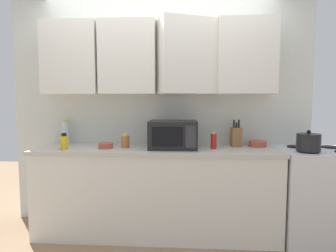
{
  "coord_description": "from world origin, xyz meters",
  "views": [
    {
      "loc": [
        0.3,
        -3.13,
        1.37
      ],
      "look_at": [
        0.12,
        -0.25,
        1.12
      ],
      "focal_mm": 30.03,
      "sensor_mm": 36.0,
      "label": 1
    }
  ],
  "objects_px": {
    "bottle_clear_tall": "(66,132)",
    "bowl_ceramic_small": "(106,146)",
    "stove_range": "(318,194)",
    "bowl_mixing_large": "(257,144)",
    "knife_block": "(236,137)",
    "bottle_spice_jar": "(125,141)",
    "microwave": "(173,135)",
    "bottle_yellow_mustard": "(64,142)",
    "bottle_red_sauce": "(214,141)",
    "kettle": "(308,142)"
  },
  "relations": [
    {
      "from": "kettle",
      "to": "microwave",
      "type": "distance_m",
      "value": 1.28
    },
    {
      "from": "kettle",
      "to": "bottle_clear_tall",
      "type": "relative_size",
      "value": 0.78
    },
    {
      "from": "bowl_ceramic_small",
      "to": "microwave",
      "type": "bearing_deg",
      "value": 3.07
    },
    {
      "from": "bottle_spice_jar",
      "to": "knife_block",
      "type": "bearing_deg",
      "value": 7.83
    },
    {
      "from": "bowl_ceramic_small",
      "to": "bowl_mixing_large",
      "type": "bearing_deg",
      "value": 7.5
    },
    {
      "from": "microwave",
      "to": "bottle_red_sauce",
      "type": "bearing_deg",
      "value": -0.64
    },
    {
      "from": "knife_block",
      "to": "bowl_ceramic_small",
      "type": "distance_m",
      "value": 1.35
    },
    {
      "from": "bottle_red_sauce",
      "to": "bottle_clear_tall",
      "type": "bearing_deg",
      "value": 171.75
    },
    {
      "from": "knife_block",
      "to": "bottle_red_sauce",
      "type": "distance_m",
      "value": 0.3
    },
    {
      "from": "bottle_clear_tall",
      "to": "bowl_ceramic_small",
      "type": "relative_size",
      "value": 1.83
    },
    {
      "from": "bottle_red_sauce",
      "to": "bottle_clear_tall",
      "type": "distance_m",
      "value": 1.63
    },
    {
      "from": "knife_block",
      "to": "bottle_spice_jar",
      "type": "relative_size",
      "value": 2.0
    },
    {
      "from": "kettle",
      "to": "bottle_yellow_mustard",
      "type": "xyz_separation_m",
      "value": [
        -2.33,
        -0.0,
        -0.02
      ]
    },
    {
      "from": "bottle_red_sauce",
      "to": "bowl_mixing_large",
      "type": "distance_m",
      "value": 0.51
    },
    {
      "from": "microwave",
      "to": "bottle_yellow_mustard",
      "type": "xyz_separation_m",
      "value": [
        -1.07,
        -0.14,
        -0.07
      ]
    },
    {
      "from": "bottle_red_sauce",
      "to": "bottle_spice_jar",
      "type": "bearing_deg",
      "value": 179.34
    },
    {
      "from": "bowl_mixing_large",
      "to": "kettle",
      "type": "bearing_deg",
      "value": -38.62
    },
    {
      "from": "stove_range",
      "to": "bottle_spice_jar",
      "type": "bearing_deg",
      "value": 179.82
    },
    {
      "from": "stove_range",
      "to": "bowl_ceramic_small",
      "type": "height_order",
      "value": "bowl_ceramic_small"
    },
    {
      "from": "bottle_spice_jar",
      "to": "bowl_mixing_large",
      "type": "height_order",
      "value": "bottle_spice_jar"
    },
    {
      "from": "bowl_mixing_large",
      "to": "knife_block",
      "type": "bearing_deg",
      "value": -178.5
    },
    {
      "from": "stove_range",
      "to": "bottle_red_sauce",
      "type": "distance_m",
      "value": 1.16
    },
    {
      "from": "microwave",
      "to": "bottle_yellow_mustard",
      "type": "distance_m",
      "value": 1.08
    },
    {
      "from": "stove_range",
      "to": "microwave",
      "type": "relative_size",
      "value": 1.9
    },
    {
      "from": "stove_range",
      "to": "bottle_yellow_mustard",
      "type": "height_order",
      "value": "bottle_yellow_mustard"
    },
    {
      "from": "bottle_yellow_mustard",
      "to": "bottle_clear_tall",
      "type": "height_order",
      "value": "bottle_clear_tall"
    },
    {
      "from": "stove_range",
      "to": "bowl_ceramic_small",
      "type": "bearing_deg",
      "value": -179.02
    },
    {
      "from": "bottle_yellow_mustard",
      "to": "bowl_ceramic_small",
      "type": "bearing_deg",
      "value": 15.26
    },
    {
      "from": "microwave",
      "to": "knife_block",
      "type": "distance_m",
      "value": 0.67
    },
    {
      "from": "bottle_yellow_mustard",
      "to": "bottle_spice_jar",
      "type": "xyz_separation_m",
      "value": [
        0.58,
        0.15,
        -0.01
      ]
    },
    {
      "from": "microwave",
      "to": "bottle_clear_tall",
      "type": "bearing_deg",
      "value": 169.27
    },
    {
      "from": "knife_block",
      "to": "bottle_red_sauce",
      "type": "relative_size",
      "value": 1.7
    },
    {
      "from": "stove_range",
      "to": "bowl_ceramic_small",
      "type": "relative_size",
      "value": 6.16
    },
    {
      "from": "knife_block",
      "to": "bottle_spice_jar",
      "type": "height_order",
      "value": "knife_block"
    },
    {
      "from": "bowl_mixing_large",
      "to": "bottle_clear_tall",
      "type": "bearing_deg",
      "value": 178.35
    },
    {
      "from": "bottle_clear_tall",
      "to": "bowl_mixing_large",
      "type": "height_order",
      "value": "bottle_clear_tall"
    },
    {
      "from": "stove_range",
      "to": "knife_block",
      "type": "bearing_deg",
      "value": 168.22
    },
    {
      "from": "bottle_clear_tall",
      "to": "bottle_red_sauce",
      "type": "bearing_deg",
      "value": -8.25
    },
    {
      "from": "stove_range",
      "to": "bowl_mixing_large",
      "type": "distance_m",
      "value": 0.75
    },
    {
      "from": "stove_range",
      "to": "kettle",
      "type": "bearing_deg",
      "value": -140.53
    },
    {
      "from": "stove_range",
      "to": "bowl_ceramic_small",
      "type": "distance_m",
      "value": 2.17
    },
    {
      "from": "bottle_yellow_mustard",
      "to": "bottle_spice_jar",
      "type": "relative_size",
      "value": 1.16
    },
    {
      "from": "bottle_yellow_mustard",
      "to": "bowl_mixing_large",
      "type": "distance_m",
      "value": 1.97
    },
    {
      "from": "bottle_red_sauce",
      "to": "knife_block",
      "type": "bearing_deg",
      "value": 33.96
    },
    {
      "from": "kettle",
      "to": "bowl_mixing_large",
      "type": "distance_m",
      "value": 0.5
    },
    {
      "from": "bottle_red_sauce",
      "to": "bowl_mixing_large",
      "type": "bearing_deg",
      "value": 20.07
    },
    {
      "from": "bottle_red_sauce",
      "to": "microwave",
      "type": "bearing_deg",
      "value": 179.36
    },
    {
      "from": "bowl_mixing_large",
      "to": "bottle_yellow_mustard",
      "type": "bearing_deg",
      "value": -170.94
    },
    {
      "from": "bottle_yellow_mustard",
      "to": "knife_block",
      "type": "bearing_deg",
      "value": 10.03
    },
    {
      "from": "stove_range",
      "to": "bottle_spice_jar",
      "type": "relative_size",
      "value": 6.47
    }
  ]
}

